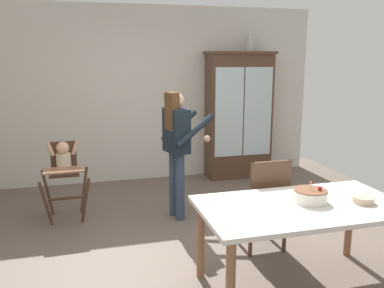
{
  "coord_description": "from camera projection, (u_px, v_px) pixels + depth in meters",
  "views": [
    {
      "loc": [
        -1.03,
        -3.66,
        1.92
      ],
      "look_at": [
        0.15,
        0.7,
        0.95
      ],
      "focal_mm": 37.81,
      "sensor_mm": 36.0,
      "label": 1
    }
  ],
  "objects": [
    {
      "name": "serving_bowl",
      "position": [
        363.0,
        200.0,
        3.35
      ],
      "size": [
        0.18,
        0.18,
        0.05
      ],
      "primitive_type": "cylinder",
      "color": "#C6AD93",
      "rests_on": "dining_table"
    },
    {
      "name": "birthday_cake",
      "position": [
        310.0,
        196.0,
        3.36
      ],
      "size": [
        0.28,
        0.28,
        0.19
      ],
      "color": "white",
      "rests_on": "dining_table"
    },
    {
      "name": "adult_person",
      "position": [
        177.0,
        140.0,
        4.77
      ],
      "size": [
        0.59,
        0.58,
        1.53
      ],
      "rotation": [
        0.0,
        0.0,
        1.81
      ],
      "color": "#33425B",
      "rests_on": "ground_plane"
    },
    {
      "name": "wall_back",
      "position": [
        151.0,
        95.0,
        6.32
      ],
      "size": [
        5.32,
        0.06,
        2.7
      ],
      "primitive_type": "cube",
      "color": "beige",
      "rests_on": "ground_plane"
    },
    {
      "name": "ground_plane",
      "position": [
        196.0,
        249.0,
        4.13
      ],
      "size": [
        6.24,
        6.24,
        0.0
      ],
      "primitive_type": "plane",
      "color": "#66564C"
    },
    {
      "name": "china_cabinet",
      "position": [
        239.0,
        115.0,
        6.5
      ],
      "size": [
        1.08,
        0.48,
        2.01
      ],
      "color": "#4C3323",
      "rests_on": "ground_plane"
    },
    {
      "name": "dining_table",
      "position": [
        301.0,
        214.0,
        3.33
      ],
      "size": [
        1.7,
        0.93,
        0.74
      ],
      "color": "silver",
      "rests_on": "ground_plane"
    },
    {
      "name": "high_chair_with_toddler",
      "position": [
        64.0,
        166.0,
        4.81
      ],
      "size": [
        0.59,
        0.69,
        0.95
      ],
      "rotation": [
        0.0,
        0.0,
        0.03
      ],
      "color": "#4C3323",
      "rests_on": "ground_plane"
    },
    {
      "name": "ceramic_vase",
      "position": [
        250.0,
        44.0,
        6.31
      ],
      "size": [
        0.13,
        0.13,
        0.27
      ],
      "color": "#B2B7B2",
      "rests_on": "china_cabinet"
    },
    {
      "name": "dining_chair_far_side",
      "position": [
        265.0,
        199.0,
        3.99
      ],
      "size": [
        0.45,
        0.45,
        0.96
      ],
      "rotation": [
        0.0,
        0.0,
        3.16
      ],
      "color": "#4C3323",
      "rests_on": "ground_plane"
    }
  ]
}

